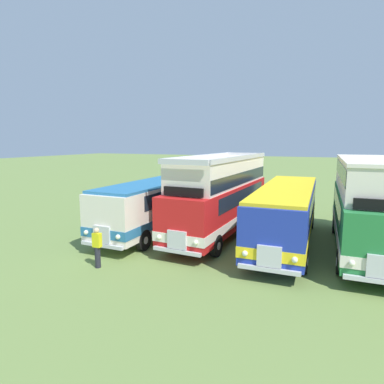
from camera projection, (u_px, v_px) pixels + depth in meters
The scene contains 5 objects.
bus_first_in_row at pixel (162, 200), 19.82m from camera, with size 2.72×11.26×2.99m.
bus_second_in_row at pixel (221, 193), 18.53m from camera, with size 2.99×10.47×4.52m.
bus_third_in_row at pixel (286, 210), 16.98m from camera, with size 2.81×11.08×2.99m.
bus_fourth_in_row at pixel (366, 201), 15.50m from camera, with size 2.81×10.11×4.49m.
marshal_person at pixel (97, 247), 13.74m from camera, with size 0.36×0.24×1.73m.
Camera 1 is at (-5.21, -17.40, 5.29)m, focal length 30.69 mm.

